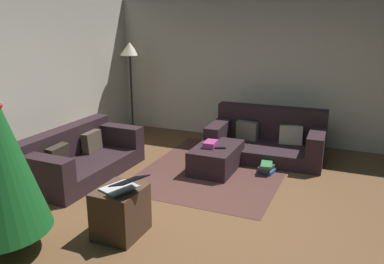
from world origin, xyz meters
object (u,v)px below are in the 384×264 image
at_px(couch_left, 79,157).
at_px(couch_right, 268,139).
at_px(book_stack, 267,168).
at_px(tv_remote, 220,148).
at_px(laptop, 123,185).
at_px(side_table, 121,212).
at_px(ottoman, 216,158).
at_px(corner_lamp, 130,56).
at_px(gift_box, 211,144).

distance_m(couch_left, couch_right, 2.97).
height_order(couch_left, book_stack, couch_left).
relative_size(tv_remote, laptop, 0.32).
xyz_separation_m(tv_remote, side_table, (-2.06, 0.37, -0.12)).
bearing_deg(couch_left, tv_remote, 116.92).
height_order(side_table, book_stack, side_table).
distance_m(ottoman, book_stack, 0.75).
distance_m(couch_left, side_table, 1.88).
xyz_separation_m(tv_remote, corner_lamp, (1.36, 2.29, 1.10)).
distance_m(ottoman, laptop, 2.21).
bearing_deg(gift_box, side_table, 174.28).
distance_m(couch_right, side_table, 3.17).
bearing_deg(couch_left, gift_box, 119.67).
xyz_separation_m(couch_right, corner_lamp, (0.36, 2.76, 1.20)).
height_order(couch_left, tv_remote, couch_left).
relative_size(ottoman, book_stack, 2.87).
relative_size(ottoman, tv_remote, 5.89).
xyz_separation_m(side_table, book_stack, (2.30, -1.01, -0.19)).
height_order(couch_right, side_table, couch_right).
bearing_deg(ottoman, corner_lamp, 60.07).
bearing_deg(corner_lamp, book_stack, -110.80).
relative_size(couch_right, ottoman, 1.94).
distance_m(gift_box, side_table, 2.10).
relative_size(book_stack, corner_lamp, 0.19).
bearing_deg(side_table, gift_box, -5.72).
xyz_separation_m(couch_left, gift_box, (0.91, -1.67, 0.14)).
bearing_deg(gift_box, couch_right, -32.78).
bearing_deg(ottoman, book_stack, -77.76).
relative_size(couch_left, side_table, 3.58).
height_order(couch_left, couch_right, couch_right).
distance_m(couch_right, tv_remote, 1.10).
xyz_separation_m(couch_left, corner_lamp, (2.24, 0.47, 1.22)).
bearing_deg(laptop, ottoman, -5.79).
xyz_separation_m(ottoman, tv_remote, (-0.09, -0.09, 0.19)).
xyz_separation_m(side_table, corner_lamp, (3.42, 1.93, 1.22)).
bearing_deg(couch_right, tv_remote, 62.47).
relative_size(couch_left, ottoman, 1.98).
bearing_deg(ottoman, couch_right, -31.32).
bearing_deg(gift_box, couch_left, 118.57).
distance_m(laptop, corner_lamp, 4.07).
xyz_separation_m(couch_left, couch_right, (1.88, -2.30, 0.02)).
distance_m(side_table, corner_lamp, 4.11).
bearing_deg(ottoman, tv_remote, -135.15).
bearing_deg(laptop, tv_remote, -8.35).
bearing_deg(couch_right, ottoman, 56.33).
bearing_deg(side_table, couch_right, -15.26).
distance_m(couch_left, tv_remote, 2.03).
relative_size(couch_left, tv_remote, 11.64).
bearing_deg(book_stack, ottoman, 102.24).
relative_size(tv_remote, book_stack, 0.49).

